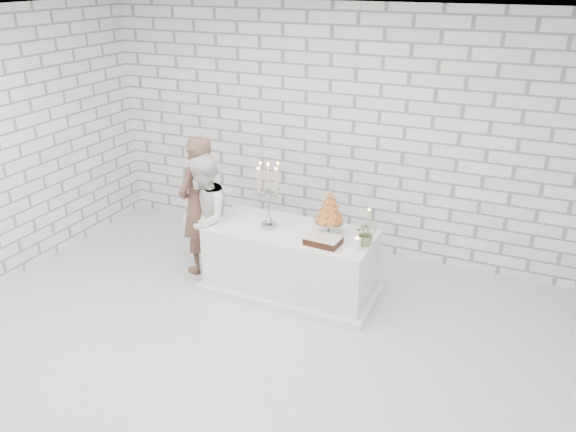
% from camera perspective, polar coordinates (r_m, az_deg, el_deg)
% --- Properties ---
extents(ground, '(6.00, 5.00, 0.01)m').
position_cam_1_polar(ground, '(5.70, -5.39, -12.59)').
color(ground, silver).
rests_on(ground, ground).
extents(ceiling, '(6.00, 5.00, 0.01)m').
position_cam_1_polar(ceiling, '(4.63, -6.87, 19.00)').
color(ceiling, white).
rests_on(ceiling, ground).
extents(wall_back, '(6.00, 0.01, 3.00)m').
position_cam_1_polar(wall_back, '(7.13, 4.08, 8.40)').
color(wall_back, white).
rests_on(wall_back, ground).
extents(cake_table, '(1.80, 0.80, 0.75)m').
position_cam_1_polar(cake_table, '(6.35, 0.28, -4.46)').
color(cake_table, white).
rests_on(cake_table, ground).
extents(groom, '(0.46, 0.64, 1.64)m').
position_cam_1_polar(groom, '(6.71, -8.82, 1.05)').
color(groom, '#52352A').
rests_on(groom, ground).
extents(bride, '(0.79, 0.87, 1.48)m').
position_cam_1_polar(bride, '(6.55, -8.31, -0.24)').
color(bride, white).
rests_on(bride, ground).
extents(candelabra, '(0.38, 0.38, 0.73)m').
position_cam_1_polar(candelabra, '(6.10, -1.94, 2.02)').
color(candelabra, '#9A9AA4').
rests_on(candelabra, cake_table).
extents(croquembouche, '(0.32, 0.32, 0.49)m').
position_cam_1_polar(croquembouche, '(5.99, 4.13, 0.28)').
color(croquembouche, '#B26326').
rests_on(croquembouche, cake_table).
extents(chocolate_cake, '(0.36, 0.27, 0.08)m').
position_cam_1_polar(chocolate_cake, '(5.87, 3.51, -2.41)').
color(chocolate_cake, black).
rests_on(chocolate_cake, cake_table).
extents(pillar_candle, '(0.08, 0.08, 0.12)m').
position_cam_1_polar(pillar_candle, '(5.78, 6.84, -2.76)').
color(pillar_candle, white).
rests_on(pillar_candle, cake_table).
extents(extra_taper, '(0.07, 0.07, 0.32)m').
position_cam_1_polar(extra_taper, '(5.97, 7.96, -0.85)').
color(extra_taper, beige).
rests_on(extra_taper, cake_table).
extents(flowers, '(0.28, 0.26, 0.26)m').
position_cam_1_polar(flowers, '(5.85, 7.81, -1.71)').
color(flowers, '#50753D').
rests_on(flowers, cake_table).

